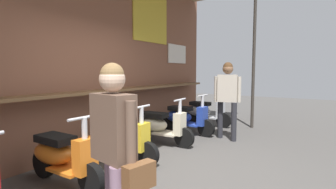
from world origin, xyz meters
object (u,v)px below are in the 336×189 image
Objects in this scene: scooter_yellow at (118,138)px; scooter_orange at (61,156)px; shopper_browsing at (227,92)px; shopper_with_handbag at (115,140)px; scooter_blue at (184,118)px; scooter_silver at (204,111)px; scooter_cream at (159,125)px.

scooter_orange is at bearing -94.57° from scooter_yellow.
shopper_with_handbag is at bearing -7.31° from shopper_browsing.
scooter_yellow is 0.89× the size of shopper_with_handbag.
scooter_orange is at bearing -31.34° from shopper_browsing.
scooter_silver is (1.13, 0.00, 0.00)m from scooter_blue.
shopper_browsing reaches higher than scooter_cream.
scooter_cream is (2.30, -0.00, 0.00)m from scooter_orange.
scooter_cream is at bearing 85.44° from scooter_yellow.
scooter_yellow is 0.82× the size of shopper_browsing.
scooter_cream is 1.08m from scooter_blue.
shopper_browsing is at bearing 18.28° from shopper_with_handbag.
scooter_yellow is at bearing 90.40° from scooter_orange.
scooter_blue is 1.25m from shopper_browsing.
shopper_browsing is at bearing 2.87° from scooter_blue.
scooter_blue is 1.13m from scooter_silver.
scooter_blue is 0.89× the size of shopper_with_handbag.
scooter_yellow is at bearing -93.40° from scooter_cream.
scooter_blue is 1.00× the size of scooter_silver.
shopper_browsing reaches higher than scooter_yellow.
shopper_browsing reaches higher than scooter_orange.
scooter_orange is 1.72m from shopper_with_handbag.
scooter_orange is at bearing -88.34° from scooter_blue.
shopper_with_handbag is at bearing -73.29° from scooter_silver.
shopper_with_handbag reaches higher than scooter_yellow.
scooter_blue is (2.31, 0.00, 0.00)m from scooter_yellow.
scooter_silver is at bearing 85.44° from scooter_yellow.
shopper_with_handbag is at bearing -65.28° from scooter_cream.
shopper_with_handbag reaches higher than scooter_orange.
shopper_browsing is at bearing 73.13° from scooter_orange.
scooter_orange and scooter_cream have the same top height.
scooter_cream and scooter_silver have the same top height.
scooter_orange is 1.00× the size of scooter_cream.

